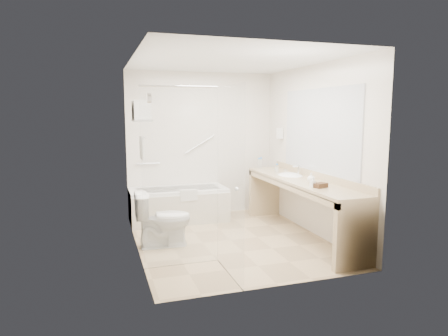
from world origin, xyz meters
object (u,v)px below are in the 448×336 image
object	(u,v)px
bathtub	(179,205)
water_bottle_left	(277,169)
vanity_counter	(301,194)
toilet	(163,219)
amenity_basket	(320,185)

from	to	relation	value
bathtub	water_bottle_left	world-z (taller)	water_bottle_left
vanity_counter	water_bottle_left	world-z (taller)	water_bottle_left
water_bottle_left	bathtub	bearing A→B (deg)	148.52
bathtub	toilet	size ratio (longest dim) A/B	2.12
amenity_basket	water_bottle_left	xyz separation A→B (m)	(-0.06, 1.17, 0.05)
bathtub	toilet	world-z (taller)	toilet
vanity_counter	water_bottle_left	bearing A→B (deg)	103.61
bathtub	vanity_counter	bearing A→B (deg)	-42.35
bathtub	toilet	distance (m)	1.28
vanity_counter	water_bottle_left	distance (m)	0.62
vanity_counter	amenity_basket	size ratio (longest dim) A/B	15.25
bathtub	amenity_basket	size ratio (longest dim) A/B	9.04
toilet	water_bottle_left	xyz separation A→B (m)	(1.84, 0.34, 0.56)
amenity_basket	water_bottle_left	size ratio (longest dim) A/B	1.05
bathtub	amenity_basket	distance (m)	2.56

